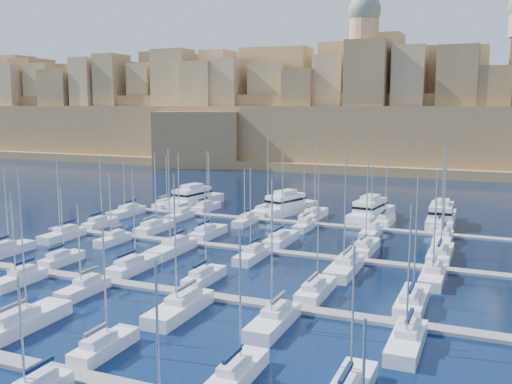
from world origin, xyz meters
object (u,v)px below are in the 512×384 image
at_px(motor_yacht_b, 287,205).
at_px(motor_yacht_d, 441,216).
at_px(sailboat_4, 238,372).
at_px(sailboat_2, 22,322).
at_px(motor_yacht_c, 371,211).
at_px(motor_yacht_a, 193,198).

relative_size(motor_yacht_b, motor_yacht_d, 1.03).
bearing_deg(motor_yacht_b, sailboat_4, -73.41).
bearing_deg(sailboat_4, sailboat_2, 176.63).
relative_size(sailboat_2, motor_yacht_c, 1.00).
xyz_separation_m(sailboat_2, motor_yacht_a, (-18.71, 69.15, 0.95)).
bearing_deg(sailboat_4, motor_yacht_a, 121.49).
bearing_deg(sailboat_2, motor_yacht_d, 63.48).
height_order(sailboat_4, motor_yacht_c, sailboat_4).
distance_m(motor_yacht_a, motor_yacht_b, 22.33).
relative_size(sailboat_4, motor_yacht_a, 0.77).
xyz_separation_m(motor_yacht_a, motor_yacht_b, (22.33, -0.41, -0.00)).
distance_m(motor_yacht_a, motor_yacht_c, 39.78).
distance_m(sailboat_2, motor_yacht_c, 72.02).
xyz_separation_m(sailboat_4, motor_yacht_d, (9.79, 70.19, 1.00)).
relative_size(motor_yacht_a, motor_yacht_b, 1.04).
xyz_separation_m(sailboat_2, motor_yacht_d, (34.31, 68.75, 0.95)).
height_order(sailboat_4, motor_yacht_b, sailboat_4).
distance_m(motor_yacht_a, motor_yacht_d, 53.03).
bearing_deg(motor_yacht_d, motor_yacht_c, 179.50).
distance_m(motor_yacht_b, motor_yacht_d, 30.69).
xyz_separation_m(motor_yacht_b, motor_yacht_d, (30.69, 0.01, 0.00)).
distance_m(motor_yacht_b, motor_yacht_c, 17.44).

